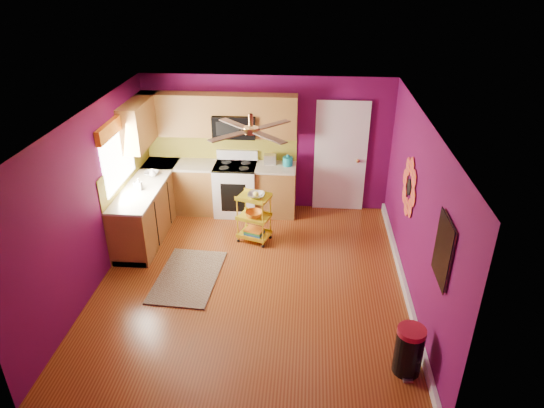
{
  "coord_description": "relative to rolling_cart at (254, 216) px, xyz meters",
  "views": [
    {
      "loc": [
        0.76,
        -5.86,
        4.33
      ],
      "look_at": [
        0.26,
        0.4,
        1.1
      ],
      "focal_mm": 32.0,
      "sensor_mm": 36.0,
      "label": 1
    }
  ],
  "objects": [
    {
      "name": "rolling_cart",
      "position": [
        0.0,
        0.0,
        0.0
      ],
      "size": [
        0.61,
        0.52,
        0.93
      ],
      "color": "yellow",
      "rests_on": "ground"
    },
    {
      "name": "trash_can",
      "position": [
        2.08,
        -2.75,
        -0.17
      ],
      "size": [
        0.36,
        0.38,
        0.62
      ],
      "color": "black",
      "rests_on": "ground"
    },
    {
      "name": "teal_kettle",
      "position": [
        0.49,
        1.1,
        0.55
      ],
      "size": [
        0.18,
        0.18,
        0.21
      ],
      "color": "teal",
      "rests_on": "lower_cabinets"
    },
    {
      "name": "upper_cabinetry",
      "position": [
        -1.15,
        1.02,
        1.32
      ],
      "size": [
        2.8,
        2.3,
        1.26
      ],
      "color": "brown",
      "rests_on": "ground"
    },
    {
      "name": "right_wall_art",
      "position": [
        2.32,
        -1.49,
        0.97
      ],
      "size": [
        0.04,
        2.74,
        1.04
      ],
      "color": "black",
      "rests_on": "ground"
    },
    {
      "name": "soap_bottle_a",
      "position": [
        -1.86,
        -0.11,
        0.56
      ],
      "size": [
        0.09,
        0.09,
        0.2
      ],
      "primitive_type": "imported",
      "color": "#EA3F72",
      "rests_on": "lower_cabinets"
    },
    {
      "name": "lower_cabinets",
      "position": [
        -1.25,
        0.66,
        -0.04
      ],
      "size": [
        2.81,
        2.31,
        0.94
      ],
      "color": "brown",
      "rests_on": "ground"
    },
    {
      "name": "ceiling_fan",
      "position": [
        0.09,
        -0.96,
        1.81
      ],
      "size": [
        1.01,
        1.01,
        0.26
      ],
      "color": "#BF8C3F",
      "rests_on": "ground"
    },
    {
      "name": "panel_door",
      "position": [
        1.44,
        1.31,
        0.55
      ],
      "size": [
        0.95,
        0.11,
        2.15
      ],
      "color": "white",
      "rests_on": "ground"
    },
    {
      "name": "toaster",
      "position": [
        0.17,
        1.15,
        0.55
      ],
      "size": [
        0.22,
        0.15,
        0.18
      ],
      "primitive_type": "cube",
      "color": "beige",
      "rests_on": "lower_cabinets"
    },
    {
      "name": "left_window",
      "position": [
        -2.12,
        -0.11,
        1.26
      ],
      "size": [
        0.08,
        1.35,
        1.08
      ],
      "color": "white",
      "rests_on": "ground"
    },
    {
      "name": "soap_bottle_b",
      "position": [
        -1.79,
        0.42,
        0.54
      ],
      "size": [
        0.12,
        0.12,
        0.15
      ],
      "primitive_type": "imported",
      "color": "white",
      "rests_on": "lower_cabinets"
    },
    {
      "name": "counter_dish",
      "position": [
        -1.84,
        0.48,
        0.49
      ],
      "size": [
        0.24,
        0.24,
        0.06
      ],
      "primitive_type": "imported",
      "color": "white",
      "rests_on": "lower_cabinets"
    },
    {
      "name": "room_envelope",
      "position": [
        0.12,
        -1.16,
        1.16
      ],
      "size": [
        4.54,
        5.04,
        2.52
      ],
      "color": "#5B0A43",
      "rests_on": "ground"
    },
    {
      "name": "shag_rug",
      "position": [
        -0.89,
        -1.14,
        -0.47
      ],
      "size": [
        0.96,
        1.48,
        0.02
      ],
      "primitive_type": "cube",
      "rotation": [
        0.0,
        0.0,
        -0.06
      ],
      "color": "black",
      "rests_on": "ground"
    },
    {
      "name": "electric_range",
      "position": [
        -0.46,
        1.02,
        0.01
      ],
      "size": [
        0.76,
        0.66,
        1.13
      ],
      "color": "white",
      "rests_on": "ground"
    },
    {
      "name": "counter_cup",
      "position": [
        -1.9,
        -0.06,
        0.52
      ],
      "size": [
        0.14,
        0.14,
        0.11
      ],
      "primitive_type": "imported",
      "color": "white",
      "rests_on": "lower_cabinets"
    },
    {
      "name": "ground",
      "position": [
        0.09,
        -1.16,
        -0.48
      ],
      "size": [
        5.0,
        5.0,
        0.0
      ],
      "primitive_type": "plane",
      "color": "#662C0F",
      "rests_on": "ground"
    }
  ]
}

